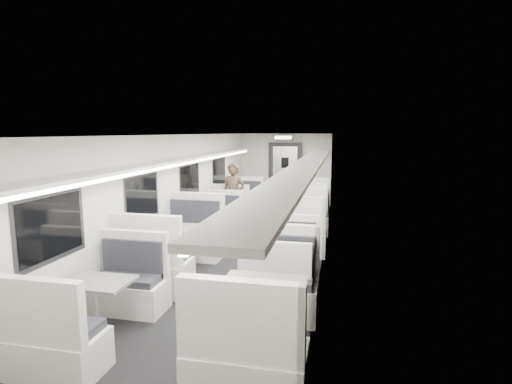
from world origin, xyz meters
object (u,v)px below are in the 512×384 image
at_px(booth_left_b, 212,226).
at_px(booth_right_c, 284,270).
at_px(booth_right_b, 302,225).
at_px(booth_left_a, 239,206).
at_px(vestibule_door, 285,175).
at_px(booth_left_d, 97,308).
at_px(booth_right_a, 308,211).
at_px(passenger, 233,196).
at_px(exit_sign, 283,137).
at_px(booth_right_d, 263,315).
at_px(booth_left_c, 175,249).

xyz_separation_m(booth_left_b, booth_right_c, (2.00, -2.48, -0.00)).
distance_m(booth_left_b, booth_right_b, 2.03).
xyz_separation_m(booth_left_a, vestibule_door, (1.00, 2.24, 0.67)).
relative_size(booth_left_a, booth_left_d, 1.01).
xyz_separation_m(booth_right_a, vestibule_door, (-1.00, 2.70, 0.65)).
height_order(booth_left_d, passenger, passenger).
distance_m(booth_left_d, exit_sign, 8.85).
bearing_deg(vestibule_door, booth_left_a, -114.10).
bearing_deg(booth_right_c, passenger, 116.25).
relative_size(booth_right_a, booth_right_d, 0.95).
bearing_deg(vestibule_door, booth_right_a, -69.68).
xyz_separation_m(booth_left_d, booth_right_c, (2.00, 1.85, -0.02)).
bearing_deg(booth_left_b, exit_sign, 76.75).
bearing_deg(booth_right_d, vestibule_door, 96.40).
distance_m(booth_left_d, passenger, 5.58).
bearing_deg(booth_right_b, vestibule_door, 102.77).
bearing_deg(passenger, booth_right_d, -63.79).
bearing_deg(booth_right_b, exit_sign, 104.29).
relative_size(passenger, vestibule_door, 0.81).
distance_m(booth_left_d, booth_right_b, 5.07).
xyz_separation_m(booth_right_a, exit_sign, (-1.00, 2.21, 1.89)).
bearing_deg(booth_right_b, booth_right_c, -90.00).
xyz_separation_m(passenger, exit_sign, (0.83, 3.03, 1.43)).
height_order(booth_left_a, exit_sign, exit_sign).
xyz_separation_m(booth_right_c, vestibule_door, (-1.00, 7.22, 0.69)).
distance_m(booth_left_a, booth_right_a, 2.05).
bearing_deg(booth_right_d, booth_right_b, 90.00).
xyz_separation_m(booth_right_b, booth_right_c, (0.00, -2.81, -0.06)).
bearing_deg(vestibule_door, booth_right_c, -82.11).
bearing_deg(booth_left_b, booth_left_a, 90.00).
xyz_separation_m(booth_right_b, exit_sign, (-1.00, 3.93, 1.87)).
bearing_deg(booth_left_c, exit_sign, 80.96).
bearing_deg(exit_sign, passenger, -105.24).
height_order(booth_left_b, exit_sign, exit_sign).
relative_size(booth_left_a, booth_left_b, 1.05).
bearing_deg(booth_left_a, booth_right_a, -13.08).
height_order(booth_right_a, exit_sign, exit_sign).
xyz_separation_m(booth_left_d, booth_right_d, (2.00, 0.15, 0.04)).
relative_size(booth_right_b, passenger, 1.34).
bearing_deg(booth_left_b, booth_left_d, -90.00).
xyz_separation_m(booth_right_b, vestibule_door, (-1.00, 4.41, 0.63)).
bearing_deg(booth_right_a, booth_left_a, 166.92).
xyz_separation_m(booth_left_c, booth_right_b, (2.00, 2.36, -0.01)).
bearing_deg(vestibule_door, booth_right_b, -77.23).
relative_size(vestibule_door, exit_sign, 3.39).
distance_m(booth_left_b, exit_sign, 4.77).
height_order(booth_left_b, booth_right_c, booth_left_b).
height_order(booth_right_b, exit_sign, exit_sign).
bearing_deg(booth_right_b, booth_left_a, 132.56).
bearing_deg(booth_left_c, vestibule_door, 81.60).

